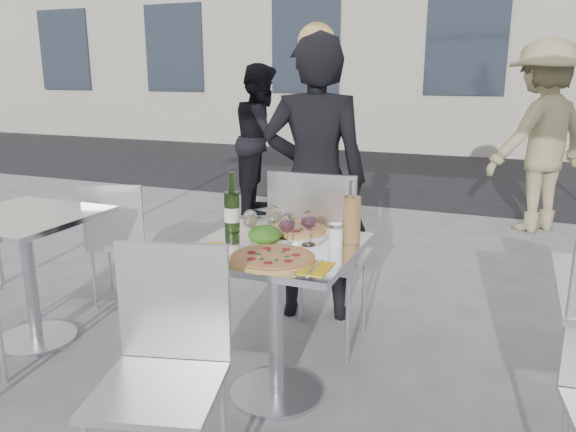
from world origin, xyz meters
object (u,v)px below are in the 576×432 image
at_px(pedestrian_a, 262,139).
at_px(wineglass_white_a, 250,220).
at_px(chair_far, 318,246).
at_px(woman_diner, 315,181).
at_px(sugar_shaker, 336,236).
at_px(chair_near, 166,354).
at_px(wineglass_red_b, 309,221).
at_px(pizza_near, 273,258).
at_px(pizza_far, 297,230).
at_px(salad_plate, 265,236).
at_px(wineglass_white_b, 274,216).
at_px(carafe, 352,219).
at_px(napkin_right, 308,267).
at_px(napkin_left, 203,249).
at_px(pedestrian_b, 540,137).
at_px(side_table_left, 27,251).
at_px(main_table, 276,290).
at_px(wineglass_red_a, 287,225).
at_px(wine_bottle, 232,210).
at_px(side_chair_lfar, 119,234).

height_order(pedestrian_a, wineglass_white_a, pedestrian_a).
bearing_deg(chair_far, woman_diner, -70.56).
bearing_deg(sugar_shaker, chair_far, 118.20).
bearing_deg(wineglass_white_a, chair_near, -90.33).
bearing_deg(woman_diner, wineglass_red_b, 92.30).
xyz_separation_m(pizza_near, pizza_far, (-0.05, 0.41, 0.00)).
height_order(salad_plate, sugar_shaker, sugar_shaker).
distance_m(woman_diner, wineglass_white_b, 0.86).
distance_m(chair_far, carafe, 0.54).
height_order(salad_plate, carafe, carafe).
relative_size(chair_far, woman_diner, 0.59).
bearing_deg(chair_near, napkin_right, 38.56).
height_order(pedestrian_a, pizza_near, pedestrian_a).
xyz_separation_m(pizza_far, salad_plate, (-0.07, -0.21, 0.02)).
distance_m(wineglass_white_b, napkin_left, 0.37).
distance_m(pedestrian_b, carafe, 3.61).
relative_size(woman_diner, wineglass_white_a, 10.95).
distance_m(pizza_near, pizza_far, 0.41).
relative_size(pedestrian_b, sugar_shaker, 16.87).
height_order(side_table_left, pedestrian_b, pedestrian_b).
bearing_deg(pedestrian_a, napkin_right, -168.89).
bearing_deg(pedestrian_b, salad_plate, 24.31).
relative_size(pedestrian_a, wineglass_white_a, 10.12).
bearing_deg(main_table, chair_near, -99.80).
xyz_separation_m(salad_plate, wineglass_red_b, (0.18, 0.07, 0.07)).
distance_m(side_table_left, chair_near, 1.55).
bearing_deg(chair_near, carafe, 47.68).
height_order(side_table_left, carafe, carafe).
bearing_deg(pedestrian_a, wineglass_white_b, -170.56).
relative_size(pizza_near, salad_plate, 1.59).
bearing_deg(pizza_near, pedestrian_a, 115.18).
height_order(wineglass_white_b, wineglass_red_a, same).
bearing_deg(wineglass_red_b, salad_plate, -159.93).
height_order(main_table, pizza_near, pizza_near).
height_order(wineglass_red_b, napkin_right, wineglass_red_b).
height_order(wine_bottle, sugar_shaker, wine_bottle).
bearing_deg(main_table, carafe, 23.54).
height_order(pedestrian_a, sugar_shaker, pedestrian_a).
relative_size(main_table, wineglass_white_b, 4.76).
height_order(chair_far, side_chair_lfar, chair_far).
bearing_deg(chair_near, main_table, 65.19).
xyz_separation_m(main_table, wineglass_white_b, (-0.05, 0.10, 0.32)).
height_order(pizza_near, pizza_far, pizza_far).
relative_size(chair_near, pedestrian_a, 0.57).
relative_size(chair_far, napkin_left, 4.08).
distance_m(woman_diner, wineglass_white_a, 0.96).
relative_size(main_table, pedestrian_a, 0.47).
distance_m(side_table_left, wine_bottle, 1.27).
xyz_separation_m(salad_plate, wineglass_white_b, (0.00, 0.10, 0.07)).
height_order(napkin_left, napkin_right, same).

